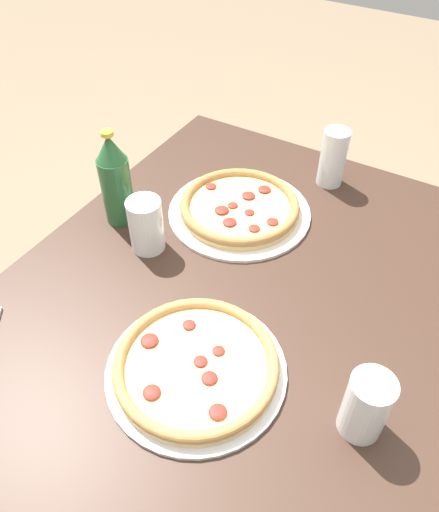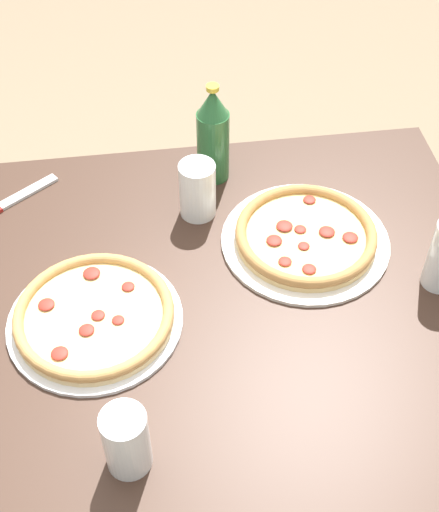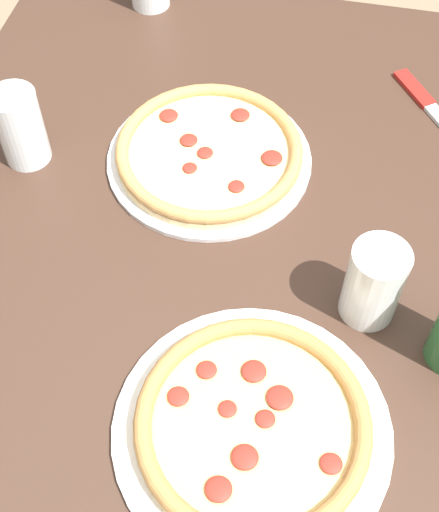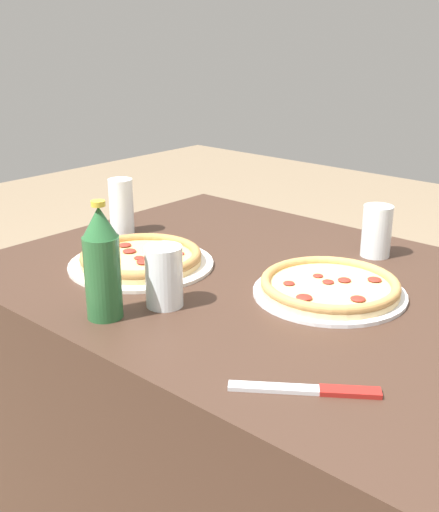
# 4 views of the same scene
# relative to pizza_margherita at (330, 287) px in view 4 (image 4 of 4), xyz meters

# --- Properties ---
(table) EXTENTS (1.22, 0.92, 0.71)m
(table) POSITION_rel_pizza_margherita_xyz_m (-0.16, -0.02, -0.37)
(table) COLOR #3D281E
(table) RESTS_ON ground_plane
(pizza_margherita) EXTENTS (0.32, 0.32, 0.04)m
(pizza_margherita) POSITION_rel_pizza_margherita_xyz_m (0.00, 0.00, 0.00)
(pizza_margherita) COLOR silver
(pizza_margherita) RESTS_ON table
(pizza_pepperoni) EXTENTS (0.33, 0.33, 0.04)m
(pizza_pepperoni) POSITION_rel_pizza_margherita_xyz_m (-0.42, -0.14, -0.00)
(pizza_pepperoni) COLOR silver
(pizza_pepperoni) RESTS_ON table
(glass_red_wine) EXTENTS (0.06, 0.06, 0.15)m
(glass_red_wine) POSITION_rel_pizza_margherita_xyz_m (-0.64, -0.01, 0.05)
(glass_red_wine) COLOR white
(glass_red_wine) RESTS_ON table
(glass_lemonade) EXTENTS (0.07, 0.07, 0.12)m
(glass_lemonade) POSITION_rel_pizza_margherita_xyz_m (-0.22, -0.26, 0.04)
(glass_lemonade) COLOR white
(glass_lemonade) RESTS_ON table
(glass_mango_juice) EXTENTS (0.07, 0.07, 0.12)m
(glass_mango_juice) POSITION_rel_pizza_margherita_xyz_m (-0.05, 0.28, 0.04)
(glass_mango_juice) COLOR white
(glass_mango_juice) RESTS_ON table
(beer_bottle) EXTENTS (0.07, 0.07, 0.23)m
(beer_bottle) POSITION_rel_pizza_margherita_xyz_m (-0.26, -0.37, 0.09)
(beer_bottle) COLOR #286033
(beer_bottle) RESTS_ON table
(knife) EXTENTS (0.20, 0.16, 0.01)m
(knife) POSITION_rel_pizza_margherita_xyz_m (0.18, -0.34, -0.01)
(knife) COLOR maroon
(knife) RESTS_ON table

